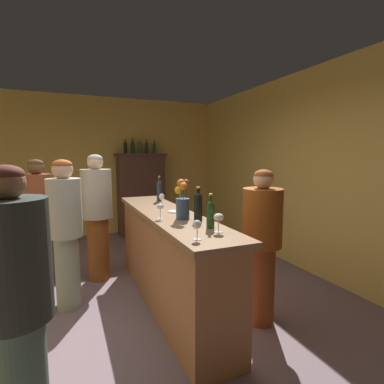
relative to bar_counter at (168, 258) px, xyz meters
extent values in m
plane|color=slate|center=(-0.48, -0.23, -0.52)|extent=(9.33, 9.33, 0.00)
cube|color=#D3AD53|center=(-0.48, 3.42, 0.89)|extent=(5.33, 0.12, 2.83)
cube|color=#D0B155|center=(2.18, -0.23, 0.89)|extent=(0.12, 7.30, 2.83)
cube|color=#A3673D|center=(0.00, 0.00, -0.03)|extent=(0.47, 2.56, 0.99)
cube|color=#906A49|center=(0.00, 0.00, 0.49)|extent=(0.53, 2.66, 0.05)
cube|color=#442B22|center=(0.44, 3.10, 0.32)|extent=(0.94, 0.41, 1.69)
cube|color=#3F2329|center=(0.44, 3.10, 1.13)|extent=(1.02, 0.47, 0.06)
cylinder|color=#222E3B|center=(0.15, 0.81, 0.63)|extent=(0.07, 0.07, 0.24)
sphere|color=#222E3B|center=(0.15, 0.81, 0.75)|extent=(0.07, 0.07, 0.07)
cylinder|color=#222E3B|center=(0.15, 0.81, 0.79)|extent=(0.02, 0.02, 0.09)
cylinder|color=gold|center=(0.15, 0.81, 0.84)|extent=(0.03, 0.03, 0.02)
cylinder|color=#264B31|center=(0.09, -0.19, 0.61)|extent=(0.06, 0.06, 0.19)
sphere|color=#264B31|center=(0.09, -0.19, 0.70)|extent=(0.06, 0.06, 0.06)
cylinder|color=#264B31|center=(0.09, -0.19, 0.74)|extent=(0.03, 0.03, 0.08)
cylinder|color=black|center=(0.09, -0.19, 0.79)|extent=(0.03, 0.03, 0.02)
cylinder|color=black|center=(0.13, -0.51, 0.63)|extent=(0.08, 0.08, 0.23)
sphere|color=black|center=(0.13, -0.51, 0.74)|extent=(0.08, 0.08, 0.08)
cylinder|color=black|center=(0.13, -0.51, 0.78)|extent=(0.03, 0.03, 0.08)
cylinder|color=gold|center=(0.13, -0.51, 0.83)|extent=(0.03, 0.03, 0.02)
cylinder|color=#1D3F1A|center=(0.11, -0.81, 0.61)|extent=(0.07, 0.07, 0.20)
sphere|color=#1D3F1A|center=(0.11, -0.81, 0.71)|extent=(0.07, 0.07, 0.07)
cylinder|color=#1D3F1A|center=(0.11, -0.81, 0.75)|extent=(0.03, 0.03, 0.08)
cylinder|color=gold|center=(0.11, -0.81, 0.80)|extent=(0.03, 0.03, 0.02)
cylinder|color=white|center=(0.08, 0.46, 0.52)|extent=(0.07, 0.07, 0.00)
cylinder|color=white|center=(0.08, 0.46, 0.55)|extent=(0.01, 0.01, 0.06)
ellipsoid|color=white|center=(0.08, 0.46, 0.62)|extent=(0.07, 0.07, 0.08)
cylinder|color=white|center=(0.11, -0.96, 0.52)|extent=(0.07, 0.07, 0.00)
cylinder|color=white|center=(0.11, -0.96, 0.56)|extent=(0.01, 0.01, 0.09)
ellipsoid|color=white|center=(0.11, -0.96, 0.64)|extent=(0.08, 0.08, 0.07)
ellipsoid|color=maroon|center=(0.11, -0.96, 0.62)|extent=(0.07, 0.07, 0.03)
cylinder|color=white|center=(-0.14, -1.09, 0.52)|extent=(0.06, 0.06, 0.00)
cylinder|color=white|center=(-0.14, -1.09, 0.56)|extent=(0.01, 0.01, 0.08)
ellipsoid|color=white|center=(-0.14, -1.09, 0.63)|extent=(0.06, 0.06, 0.07)
cylinder|color=white|center=(-0.17, -0.29, 0.52)|extent=(0.07, 0.07, 0.00)
cylinder|color=white|center=(-0.17, -0.29, 0.56)|extent=(0.01, 0.01, 0.09)
ellipsoid|color=white|center=(-0.17, -0.29, 0.63)|extent=(0.07, 0.07, 0.06)
cylinder|color=#33476B|center=(0.03, -0.39, 0.61)|extent=(0.13, 0.13, 0.20)
cylinder|color=#38602D|center=(0.06, -0.38, 0.75)|extent=(0.01, 0.01, 0.24)
sphere|color=#C54033|center=(0.06, -0.38, 0.87)|extent=(0.05, 0.05, 0.05)
cylinder|color=#38602D|center=(0.02, -0.36, 0.75)|extent=(0.01, 0.01, 0.23)
sphere|color=#D46117|center=(0.02, -0.36, 0.86)|extent=(0.08, 0.08, 0.08)
cylinder|color=#38602D|center=(-0.01, -0.38, 0.72)|extent=(0.01, 0.01, 0.16)
sphere|color=#F4A81B|center=(-0.01, -0.38, 0.80)|extent=(0.08, 0.08, 0.08)
cylinder|color=#38602D|center=(0.02, -0.42, 0.74)|extent=(0.01, 0.01, 0.20)
sphere|color=orange|center=(0.02, -0.42, 0.84)|extent=(0.07, 0.07, 0.07)
cylinder|color=white|center=(0.08, -0.02, 0.52)|extent=(0.16, 0.16, 0.01)
cylinder|color=black|center=(0.14, 3.10, 1.26)|extent=(0.07, 0.07, 0.20)
sphere|color=black|center=(0.14, 3.10, 1.36)|extent=(0.07, 0.07, 0.07)
cylinder|color=black|center=(0.14, 3.10, 1.41)|extent=(0.03, 0.03, 0.08)
cylinder|color=gold|center=(0.14, 3.10, 1.46)|extent=(0.03, 0.03, 0.02)
cylinder|color=#143624|center=(0.29, 3.10, 1.27)|extent=(0.08, 0.08, 0.21)
sphere|color=#143624|center=(0.29, 3.10, 1.38)|extent=(0.08, 0.08, 0.08)
cylinder|color=#143624|center=(0.29, 3.10, 1.42)|extent=(0.03, 0.03, 0.08)
cylinder|color=#A91B1D|center=(0.29, 3.10, 1.47)|extent=(0.03, 0.03, 0.02)
cylinder|color=#2F4D2D|center=(0.44, 3.10, 1.26)|extent=(0.08, 0.08, 0.19)
sphere|color=#2F4D2D|center=(0.44, 3.10, 1.35)|extent=(0.08, 0.08, 0.08)
cylinder|color=#2F4D2D|center=(0.44, 3.10, 1.39)|extent=(0.03, 0.03, 0.08)
cylinder|color=gold|center=(0.44, 3.10, 1.44)|extent=(0.03, 0.03, 0.02)
cylinder|color=#202736|center=(0.58, 3.10, 1.26)|extent=(0.06, 0.06, 0.20)
sphere|color=#202736|center=(0.58, 3.10, 1.36)|extent=(0.06, 0.06, 0.06)
cylinder|color=#202736|center=(0.58, 3.10, 1.41)|extent=(0.02, 0.02, 0.09)
cylinder|color=#B2141E|center=(0.58, 3.10, 1.46)|extent=(0.02, 0.02, 0.02)
cylinder|color=#193C1A|center=(0.74, 3.10, 1.26)|extent=(0.07, 0.07, 0.19)
sphere|color=#193C1A|center=(0.74, 3.10, 1.35)|extent=(0.07, 0.07, 0.07)
cylinder|color=#193C1A|center=(0.74, 3.10, 1.40)|extent=(0.03, 0.03, 0.09)
cylinder|color=#AE2121|center=(0.74, 3.10, 1.45)|extent=(0.03, 0.03, 0.02)
cylinder|color=brown|center=(-0.64, 1.00, -0.10)|extent=(0.28, 0.28, 0.84)
cylinder|color=#ADA492|center=(-0.64, 1.00, 0.63)|extent=(0.39, 0.39, 0.64)
sphere|color=#E2B391|center=(-0.64, 1.00, 1.04)|extent=(0.20, 0.20, 0.20)
ellipsoid|color=#B0AE9E|center=(-0.64, 1.00, 1.08)|extent=(0.19, 0.19, 0.11)
cylinder|color=#466052|center=(-1.33, 1.10, -0.11)|extent=(0.25, 0.25, 0.82)
cylinder|color=brown|center=(-1.33, 1.10, 0.60)|extent=(0.34, 0.34, 0.60)
sphere|color=brown|center=(-1.33, 1.10, 0.98)|extent=(0.19, 0.19, 0.19)
ellipsoid|color=#4F3319|center=(-1.33, 1.10, 1.03)|extent=(0.18, 0.18, 0.11)
cylinder|color=gray|center=(-1.02, 0.33, -0.12)|extent=(0.25, 0.25, 0.80)
cylinder|color=#AAAC9C|center=(-1.02, 0.33, 0.58)|extent=(0.35, 0.35, 0.62)
sphere|color=#DCAB8F|center=(-1.02, 0.33, 0.98)|extent=(0.21, 0.21, 0.21)
ellipsoid|color=#A14C21|center=(-1.02, 0.33, 1.03)|extent=(0.20, 0.20, 0.11)
cylinder|color=#2C322D|center=(-1.26, -1.33, 0.60)|extent=(0.36, 0.36, 0.63)
sphere|color=#966446|center=(-1.26, -1.33, 0.99)|extent=(0.18, 0.18, 0.18)
ellipsoid|color=#5A2C21|center=(-1.26, -1.33, 1.03)|extent=(0.17, 0.17, 0.10)
cylinder|color=brown|center=(0.72, -0.71, -0.13)|extent=(0.27, 0.27, 0.78)
cylinder|color=#8E4514|center=(0.72, -0.71, 0.53)|extent=(0.38, 0.38, 0.56)
sphere|color=#DCAA89|center=(0.72, -0.71, 0.90)|extent=(0.19, 0.19, 0.19)
ellipsoid|color=#A34D22|center=(0.72, -0.71, 0.94)|extent=(0.18, 0.18, 0.10)
camera|label=1|loc=(-0.99, -3.00, 1.12)|focal=27.69mm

